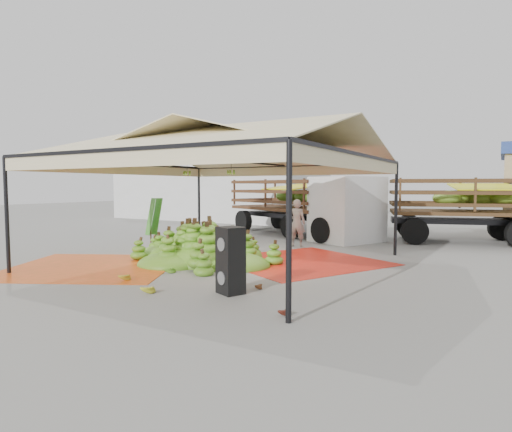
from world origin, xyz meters
The scene contains 17 objects.
ground centered at (0.00, 0.00, 0.00)m, with size 90.00×90.00×0.00m, color slate.
canopy_tent centered at (0.00, 0.00, 3.30)m, with size 8.10×8.10×4.00m.
building_white centered at (-10.00, 14.00, 2.71)m, with size 14.30×6.30×5.40m.
tarp_left centered at (-2.86, -2.32, 0.01)m, with size 4.41×4.20×0.01m, color #E04A15.
tarp_right centered at (1.82, 1.36, 0.01)m, with size 4.13×4.34×0.01m, color red.
banana_heap centered at (-0.79, -0.06, 0.55)m, with size 5.09×4.18×1.09m, color #4A7618.
hand_yellow_a centered at (0.53, -3.70, 0.11)m, with size 0.48×0.39×0.22m, color gold.
hand_yellow_b centered at (-0.84, -3.09, 0.11)m, with size 0.48×0.39×0.22m, color #AF9023.
hand_red_a centered at (3.70, -3.70, 0.10)m, with size 0.42×0.34×0.19m, color #521F12.
hand_red_b centered at (2.37, -2.29, 0.09)m, with size 0.39×0.32×0.18m, color #552D13.
hand_green centered at (-0.49, -1.86, 0.11)m, with size 0.49×0.40×0.22m, color #4B821B.
hanging_bunches centered at (-0.05, -0.68, 2.62)m, with size 1.74×0.24×0.20m.
speaker_stack centered at (2.11, -2.86, 0.70)m, with size 0.64×0.61×1.40m.
banana_leaves centered at (-3.70, 0.83, 0.00)m, with size 0.96×1.36×3.70m, color #227920, non-canonical shape.
vendor centered at (0.40, 4.17, 0.89)m, with size 0.65×0.42×1.77m, color gray.
truck_left centered at (-0.72, 7.57, 1.62)m, with size 8.04×5.52×2.63m.
truck_right centered at (6.99, 9.01, 1.62)m, with size 8.07×4.58×2.63m.
Camera 1 is at (7.00, -10.25, 2.25)m, focal length 30.00 mm.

